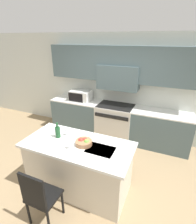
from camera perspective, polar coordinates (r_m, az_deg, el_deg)
ground_plane at (r=3.67m, az=-4.30°, el=-21.45°), size 10.00×10.00×0.00m
back_cabinetry at (r=4.62m, az=7.16°, el=10.93°), size 10.00×0.46×2.70m
back_counter at (r=4.78m, az=5.62°, el=-3.15°), size 3.75×0.62×0.92m
range_stove at (r=4.75m, az=5.54°, el=-3.15°), size 0.95×0.70×0.94m
microwave at (r=4.93m, az=-5.71°, el=5.32°), size 0.56×0.40×0.29m
kitchen_island at (r=3.25m, az=-6.33°, el=-17.13°), size 1.85×0.88×0.94m
island_chair at (r=2.81m, az=-18.52°, el=-24.52°), size 0.42×0.40×0.98m
wine_bottle at (r=3.15m, az=-13.02°, el=-6.31°), size 0.09×0.09×0.28m
wine_glass_near at (r=2.80m, az=-9.41°, el=-9.43°), size 0.07×0.07×0.19m
wine_glass_far at (r=3.17m, az=-10.16°, el=-5.39°), size 0.07×0.07×0.19m
fruit_bowl at (r=2.91m, az=-4.65°, el=-9.78°), size 0.28×0.28×0.11m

